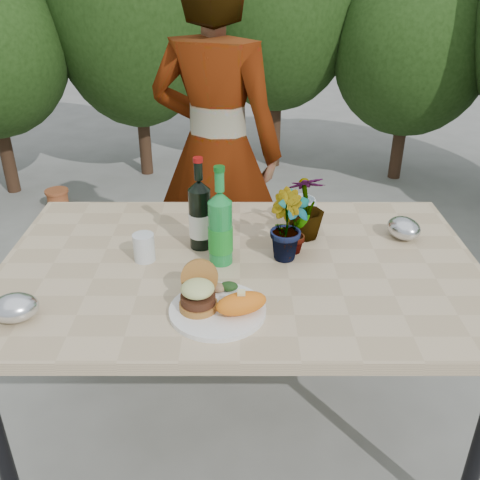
{
  "coord_description": "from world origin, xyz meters",
  "views": [
    {
      "loc": [
        0.0,
        -1.54,
        1.66
      ],
      "look_at": [
        0.0,
        -0.08,
        0.88
      ],
      "focal_mm": 40.0,
      "sensor_mm": 36.0,
      "label": 1
    }
  ],
  "objects_px": {
    "dinner_plate": "(218,310)",
    "patio_table": "(240,278)",
    "person": "(217,152)",
    "wine_bottle": "(200,215)"
  },
  "relations": [
    {
      "from": "dinner_plate",
      "to": "patio_table",
      "type": "bearing_deg",
      "value": 77.12
    },
    {
      "from": "patio_table",
      "to": "person",
      "type": "height_order",
      "value": "person"
    },
    {
      "from": "patio_table",
      "to": "dinner_plate",
      "type": "height_order",
      "value": "dinner_plate"
    },
    {
      "from": "patio_table",
      "to": "wine_bottle",
      "type": "relative_size",
      "value": 4.86
    },
    {
      "from": "patio_table",
      "to": "person",
      "type": "xyz_separation_m",
      "value": [
        -0.11,
        0.84,
        0.16
      ]
    },
    {
      "from": "dinner_plate",
      "to": "wine_bottle",
      "type": "bearing_deg",
      "value": 100.44
    },
    {
      "from": "wine_bottle",
      "to": "person",
      "type": "bearing_deg",
      "value": 66.84
    },
    {
      "from": "wine_bottle",
      "to": "person",
      "type": "relative_size",
      "value": 0.19
    },
    {
      "from": "patio_table",
      "to": "dinner_plate",
      "type": "bearing_deg",
      "value": -102.88
    },
    {
      "from": "dinner_plate",
      "to": "wine_bottle",
      "type": "distance_m",
      "value": 0.42
    }
  ]
}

